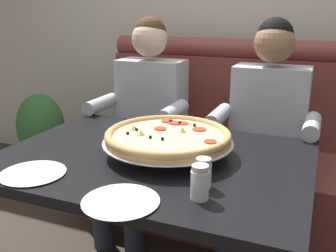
% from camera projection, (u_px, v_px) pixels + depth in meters
% --- Properties ---
extents(booth_bench, '(1.59, 0.78, 1.13)m').
position_uv_depth(booth_bench, '(213.00, 156.00, 2.49)').
color(booth_bench, brown).
rests_on(booth_bench, ground_plane).
extents(dining_table, '(1.26, 0.92, 0.74)m').
position_uv_depth(dining_table, '(153.00, 175.00, 1.59)').
color(dining_table, black).
rests_on(dining_table, ground_plane).
extents(diner_left, '(0.54, 0.64, 1.27)m').
position_uv_depth(diner_left, '(145.00, 114.00, 2.29)').
color(diner_left, '#2D3342').
rests_on(diner_left, ground_plane).
extents(diner_right, '(0.54, 0.64, 1.27)m').
position_uv_depth(diner_right, '(266.00, 127.00, 2.03)').
color(diner_right, '#2D3342').
rests_on(diner_right, ground_plane).
extents(pizza, '(0.54, 0.54, 0.11)m').
position_uv_depth(pizza, '(168.00, 137.00, 1.56)').
color(pizza, silver).
rests_on(pizza, dining_table).
extents(shaker_oregano, '(0.06, 0.06, 0.11)m').
position_uv_depth(shaker_oregano, '(200.00, 185.00, 1.20)').
color(shaker_oregano, white).
rests_on(shaker_oregano, dining_table).
extents(shaker_pepper_flakes, '(0.06, 0.06, 0.10)m').
position_uv_depth(shaker_pepper_flakes, '(203.00, 175.00, 1.28)').
color(shaker_pepper_flakes, white).
rests_on(shaker_pepper_flakes, dining_table).
extents(plate_near_left, '(0.24, 0.24, 0.02)m').
position_uv_depth(plate_near_left, '(33.00, 172.00, 1.39)').
color(plate_near_left, white).
rests_on(plate_near_left, dining_table).
extents(plate_near_right, '(0.25, 0.25, 0.02)m').
position_uv_depth(plate_near_right, '(121.00, 199.00, 1.18)').
color(plate_near_right, white).
rests_on(plate_near_right, dining_table).
extents(potted_plant, '(0.36, 0.36, 0.70)m').
position_uv_depth(potted_plant, '(42.00, 133.00, 2.97)').
color(potted_plant, brown).
rests_on(potted_plant, ground_plane).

